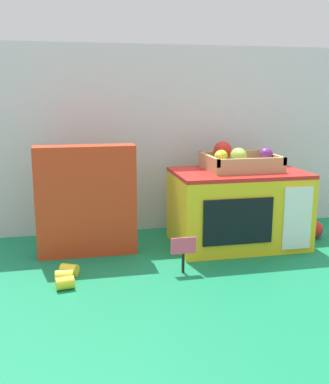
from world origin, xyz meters
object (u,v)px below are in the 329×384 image
(toy_microwave, at_px, (238,208))
(loose_toy_apple, at_px, (314,229))
(price_sign, at_px, (183,249))
(loose_toy_banana, at_px, (66,276))
(food_groups_crate, at_px, (238,161))
(cookie_set_box, at_px, (86,201))

(toy_microwave, height_order, loose_toy_apple, toy_microwave)
(price_sign, bearing_deg, loose_toy_apple, 22.51)
(loose_toy_banana, xyz_separation_m, loose_toy_apple, (0.82, 0.21, 0.01))
(price_sign, relative_size, loose_toy_banana, 0.76)
(loose_toy_banana, bearing_deg, food_groups_crate, 23.00)
(price_sign, xyz_separation_m, loose_toy_banana, (-0.31, 0.00, -0.05))
(food_groups_crate, height_order, price_sign, food_groups_crate)
(food_groups_crate, xyz_separation_m, cookie_set_box, (-0.49, -0.03, -0.10))
(price_sign, xyz_separation_m, loose_toy_apple, (0.51, 0.21, -0.04))
(food_groups_crate, xyz_separation_m, price_sign, (-0.24, -0.24, -0.20))
(toy_microwave, height_order, price_sign, toy_microwave)
(food_groups_crate, bearing_deg, loose_toy_apple, -5.28)
(price_sign, bearing_deg, loose_toy_banana, 179.59)
(toy_microwave, xyz_separation_m, food_groups_crate, (0.01, 0.04, 0.15))
(loose_toy_banana, bearing_deg, price_sign, -0.41)
(food_groups_crate, bearing_deg, loose_toy_banana, -157.00)
(toy_microwave, height_order, loose_toy_banana, toy_microwave)
(food_groups_crate, distance_m, loose_toy_banana, 0.65)
(cookie_set_box, xyz_separation_m, loose_toy_banana, (-0.07, -0.21, -0.15))
(toy_microwave, relative_size, price_sign, 4.07)
(loose_toy_apple, bearing_deg, cookie_set_box, -179.87)
(cookie_set_box, relative_size, price_sign, 3.31)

